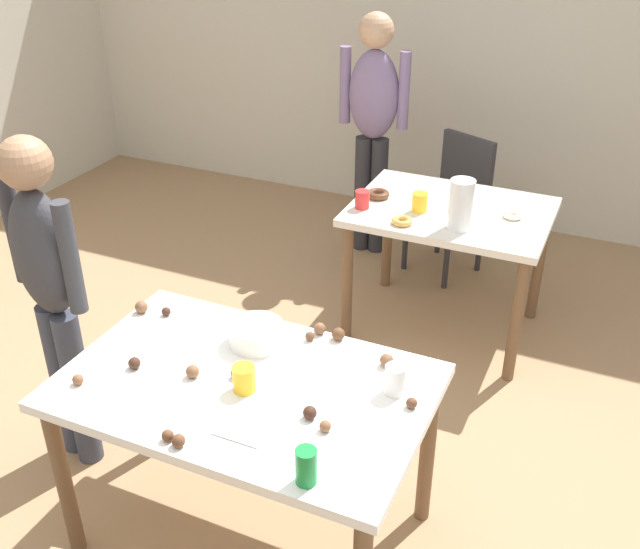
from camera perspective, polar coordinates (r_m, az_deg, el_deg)
ground_plane at (r=3.26m, az=-4.49°, el=-17.13°), size 6.40×6.40×0.00m
wall_back at (r=5.37m, az=12.01°, el=17.45°), size 6.40×0.10×2.60m
dining_table_near at (r=2.71m, az=-5.72°, el=-9.85°), size 1.30×0.83×0.75m
dining_table_far at (r=4.03m, az=9.97°, el=3.62°), size 1.03×0.77×0.75m
chair_far_table at (r=4.77m, az=10.32°, el=5.95°), size 0.53×0.53×0.87m
person_girl_near at (r=3.13m, az=-20.17°, el=-0.49°), size 0.45×0.28×1.50m
person_adult_far at (r=4.78m, az=4.13°, el=12.19°), size 0.45×0.22×1.58m
mixing_bowl at (r=2.82m, az=-4.94°, el=-4.60°), size 0.21×0.21×0.08m
soda_can at (r=2.24m, az=-1.07°, el=-14.58°), size 0.07×0.07×0.12m
fork_near at (r=2.42m, az=-6.62°, el=-12.53°), size 0.17×0.02×0.01m
cup_near_0 at (r=2.59m, az=-5.89°, el=-7.99°), size 0.08×0.08×0.10m
cup_near_1 at (r=2.57m, az=5.82°, el=-8.08°), size 0.07×0.07×0.11m
cake_ball_0 at (r=2.43m, az=0.41°, el=-11.63°), size 0.04×0.04×0.04m
cake_ball_1 at (r=2.45m, az=-11.68°, el=-12.08°), size 0.04×0.04×0.04m
cake_ball_2 at (r=2.69m, az=-9.81°, el=-7.39°), size 0.05×0.05×0.05m
cake_ball_3 at (r=2.71m, az=5.16°, el=-6.61°), size 0.05×0.05×0.05m
cake_ball_4 at (r=3.09m, az=-13.62°, el=-2.46°), size 0.05×0.05×0.05m
cake_ball_5 at (r=2.75m, az=-18.18°, el=-7.71°), size 0.04×0.04×0.04m
cake_ball_6 at (r=3.05m, az=-11.79°, el=-2.82°), size 0.04×0.04×0.04m
cake_ball_7 at (r=2.87m, az=-0.03°, el=-4.19°), size 0.05×0.05×0.05m
cake_ball_8 at (r=2.84m, az=1.42°, el=-4.62°), size 0.05×0.05×0.05m
cake_ball_9 at (r=2.42m, az=-10.87°, el=-12.49°), size 0.04×0.04×0.04m
cake_ball_10 at (r=2.67m, az=-6.55°, el=-7.54°), size 0.04×0.04×0.04m
cake_ball_11 at (r=2.54m, az=7.09°, el=-9.82°), size 0.04×0.04×0.04m
cake_ball_12 at (r=2.77m, az=-14.14°, el=-6.65°), size 0.04×0.04×0.04m
cake_ball_13 at (r=2.84m, az=-0.78°, el=-4.79°), size 0.04×0.04×0.04m
cake_ball_14 at (r=2.47m, az=-0.79°, el=-10.62°), size 0.05×0.05×0.05m
pitcher_far at (r=3.71m, az=10.82°, el=5.31°), size 0.12×0.12×0.26m
cup_far_0 at (r=3.90m, az=7.70°, el=5.55°), size 0.08×0.08×0.10m
cup_far_1 at (r=3.91m, az=3.28°, el=5.80°), size 0.08×0.08×0.10m
donut_far_0 at (r=3.93m, az=14.67°, el=4.46°), size 0.10×0.10×0.03m
donut_far_1 at (r=3.76m, az=6.35°, el=4.12°), size 0.11×0.11×0.03m
donut_far_2 at (r=4.06m, az=4.49°, el=6.20°), size 0.13×0.13×0.04m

